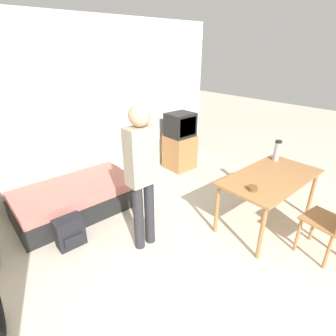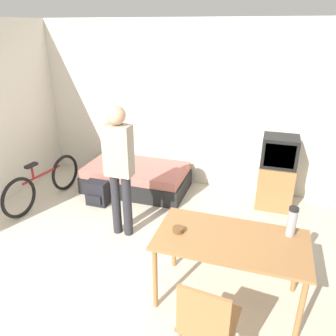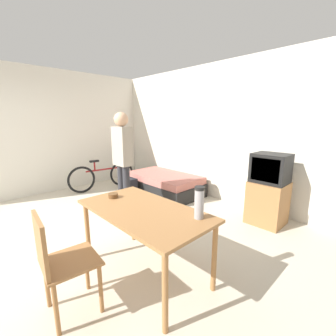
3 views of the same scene
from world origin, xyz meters
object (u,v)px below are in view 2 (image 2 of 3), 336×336
(person_standing, at_px, (119,163))
(bicycle, at_px, (44,184))
(dining_table, at_px, (231,246))
(mate_bowl, at_px, (178,230))
(daybed, at_px, (137,178))
(backpack, at_px, (97,193))
(tv, at_px, (277,174))
(wooden_chair, at_px, (206,323))
(thermos_flask, at_px, (292,220))

(person_standing, bearing_deg, bicycle, 165.20)
(dining_table, relative_size, mate_bowl, 12.80)
(daybed, distance_m, bicycle, 1.48)
(dining_table, bearing_deg, backpack, 149.09)
(dining_table, distance_m, bicycle, 3.27)
(tv, relative_size, mate_bowl, 10.01)
(dining_table, bearing_deg, person_standing, 153.80)
(dining_table, bearing_deg, daybed, 132.53)
(wooden_chair, height_order, bicycle, wooden_chair)
(thermos_flask, bearing_deg, bicycle, 165.63)
(daybed, relative_size, bicycle, 1.08)
(wooden_chair, distance_m, thermos_flask, 1.27)
(tv, distance_m, dining_table, 2.18)
(mate_bowl, relative_size, backpack, 0.29)
(daybed, height_order, tv, tv)
(wooden_chair, xyz_separation_m, person_standing, (-1.44, 1.57, 0.50))
(wooden_chair, relative_size, mate_bowl, 8.17)
(wooden_chair, xyz_separation_m, thermos_flask, (0.59, 1.06, 0.38))
(wooden_chair, bearing_deg, backpack, 135.01)
(wooden_chair, height_order, person_standing, person_standing)
(tv, distance_m, person_standing, 2.41)
(daybed, xyz_separation_m, mate_bowl, (1.32, -2.04, 0.55))
(bicycle, height_order, mate_bowl, mate_bowl)
(person_standing, bearing_deg, backpack, 140.45)
(bicycle, xyz_separation_m, backpack, (0.83, 0.18, -0.13))
(person_standing, xyz_separation_m, mate_bowl, (0.99, -0.79, -0.26))
(thermos_flask, bearing_deg, mate_bowl, -164.98)
(tv, distance_m, mate_bowl, 2.37)
(daybed, bearing_deg, thermos_flask, -36.82)
(wooden_chair, bearing_deg, daybed, 122.12)
(dining_table, xyz_separation_m, bicycle, (-3.04, 1.15, -0.34))
(bicycle, height_order, person_standing, person_standing)
(bicycle, distance_m, person_standing, 1.74)
(daybed, relative_size, mate_bowl, 15.19)
(bicycle, bearing_deg, tv, 16.04)
(person_standing, bearing_deg, thermos_flask, -14.05)
(person_standing, bearing_deg, tv, 36.26)
(daybed, bearing_deg, wooden_chair, -57.88)
(tv, relative_size, wooden_chair, 1.23)
(wooden_chair, bearing_deg, tv, 81.15)
(dining_table, relative_size, backpack, 3.71)
(dining_table, height_order, backpack, dining_table)
(thermos_flask, relative_size, mate_bowl, 2.70)
(daybed, height_order, bicycle, bicycle)
(thermos_flask, bearing_deg, person_standing, 165.95)
(tv, height_order, bicycle, tv)
(thermos_flask, height_order, backpack, thermos_flask)
(tv, xyz_separation_m, bicycle, (-3.44, -0.99, -0.22))
(bicycle, xyz_separation_m, thermos_flask, (3.57, -0.91, 0.58))
(mate_bowl, xyz_separation_m, backpack, (-1.70, 1.37, -0.57))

